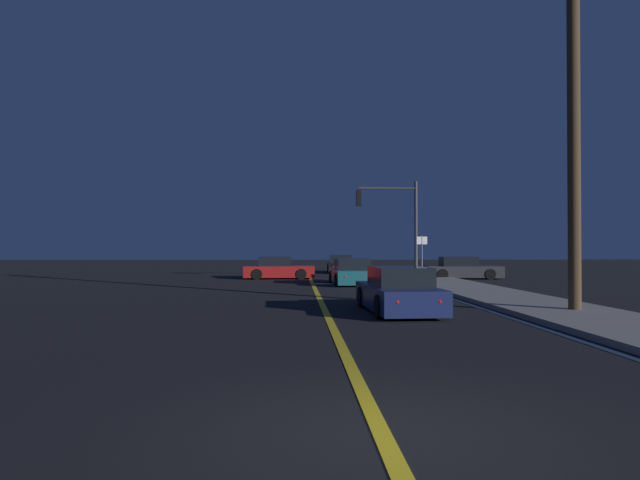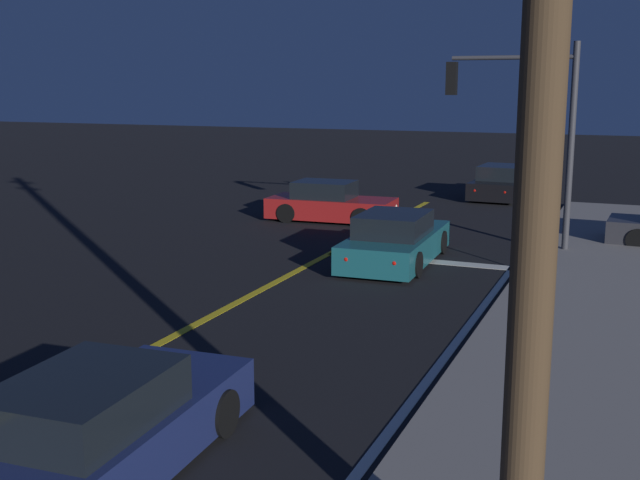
# 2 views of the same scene
# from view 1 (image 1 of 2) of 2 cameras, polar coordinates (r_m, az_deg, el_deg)

# --- Properties ---
(ground_plane) EXTENTS (160.00, 160.00, 0.00)m
(ground_plane) POSITION_cam_1_polar(r_m,az_deg,el_deg) (6.00, 6.43, -19.30)
(ground_plane) COLOR black
(sidewalk_right) EXTENTS (3.20, 44.95, 0.15)m
(sidewalk_right) POSITION_cam_1_polar(r_m,az_deg,el_deg) (19.74, 20.39, -6.04)
(sidewalk_right) COLOR gray
(sidewalk_right) RESTS_ON ground
(lane_line_center) EXTENTS (0.20, 42.45, 0.01)m
(lane_line_center) POSITION_cam_1_polar(r_m,az_deg,el_deg) (18.23, 0.29, -6.75)
(lane_line_center) COLOR gold
(lane_line_center) RESTS_ON ground
(lane_line_edge_right) EXTENTS (0.16, 42.45, 0.01)m
(lane_line_edge_right) POSITION_cam_1_polar(r_m,az_deg,el_deg) (19.10, 15.24, -6.45)
(lane_line_edge_right) COLOR silver
(lane_line_edge_right) RESTS_ON ground
(stop_bar) EXTENTS (5.15, 0.50, 0.01)m
(stop_bar) POSITION_cam_1_polar(r_m,az_deg,el_deg) (29.36, 4.29, -4.47)
(stop_bar) COLOR silver
(stop_bar) RESTS_ON ground
(car_parked_curb_black) EXTENTS (2.13, 4.68, 1.34)m
(car_parked_curb_black) POSITION_cam_1_polar(r_m,az_deg,el_deg) (41.97, 2.11, -2.57)
(car_parked_curb_black) COLOR black
(car_parked_curb_black) RESTS_ON ground
(car_far_approaching_red) EXTENTS (4.33, 2.04, 1.34)m
(car_far_approaching_red) POSITION_cam_1_polar(r_m,az_deg,el_deg) (34.00, -4.33, -2.99)
(car_far_approaching_red) COLOR maroon
(car_far_approaching_red) RESTS_ON ground
(car_lead_oncoming_navy) EXTENTS (2.05, 4.77, 1.34)m
(car_lead_oncoming_navy) POSITION_cam_1_polar(r_m,az_deg,el_deg) (16.65, 8.00, -5.32)
(car_lead_oncoming_navy) COLOR navy
(car_lead_oncoming_navy) RESTS_ON ground
(car_following_oncoming_charcoal) EXTENTS (4.63, 1.97, 1.34)m
(car_following_oncoming_charcoal) POSITION_cam_1_polar(r_m,az_deg,el_deg) (34.81, 14.29, -2.92)
(car_following_oncoming_charcoal) COLOR #2D2D33
(car_following_oncoming_charcoal) RESTS_ON ground
(car_distant_tail_teal) EXTENTS (2.11, 4.78, 1.34)m
(car_distant_tail_teal) POSITION_cam_1_polar(r_m,az_deg,el_deg) (28.78, 3.22, -3.40)
(car_distant_tail_teal) COLOR #195960
(car_distant_tail_teal) RESTS_ON ground
(traffic_signal_near_right) EXTENTS (3.50, 0.28, 5.67)m
(traffic_signal_near_right) POSITION_cam_1_polar(r_m,az_deg,el_deg) (31.94, 7.61, 2.57)
(traffic_signal_near_right) COLOR #38383D
(traffic_signal_near_right) RESTS_ON ground
(utility_pole_right) EXTENTS (1.47, 0.35, 11.37)m
(utility_pole_right) POSITION_cam_1_polar(r_m,az_deg,el_deg) (17.87, 24.50, 11.93)
(utility_pole_right) COLOR #4C3823
(utility_pole_right) RESTS_ON ground
(street_sign_corner) EXTENTS (0.56, 0.08, 2.52)m
(street_sign_corner) POSITION_cam_1_polar(r_m,az_deg,el_deg) (29.33, 10.38, -1.18)
(street_sign_corner) COLOR slate
(street_sign_corner) RESTS_ON ground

